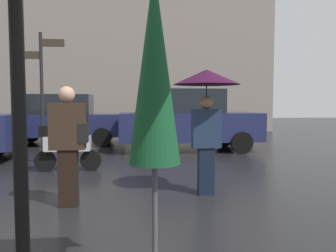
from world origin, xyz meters
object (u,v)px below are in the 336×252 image
(pedestrian_with_umbrella, at_px, (206,94))
(street_signpost, at_px, (42,85))
(parked_car_left, at_px, (187,120))
(folded_patio_umbrella_far, at_px, (154,91))
(pedestrian_with_bag, at_px, (69,139))
(parked_car_distant, at_px, (62,119))
(parked_scooter, at_px, (66,146))

(pedestrian_with_umbrella, relative_size, street_signpost, 0.63)
(parked_car_left, xyz_separation_m, street_signpost, (-3.91, -1.88, 0.96))
(parked_car_left, bearing_deg, street_signpost, 10.50)
(folded_patio_umbrella_far, distance_m, pedestrian_with_bag, 3.05)
(parked_car_distant, bearing_deg, parked_scooter, -91.47)
(pedestrian_with_umbrella, distance_m, parked_car_left, 5.17)
(street_signpost, bearing_deg, pedestrian_with_umbrella, -43.67)
(pedestrian_with_bag, distance_m, street_signpost, 3.96)
(pedestrian_with_bag, height_order, street_signpost, street_signpost)
(folded_patio_umbrella_far, height_order, pedestrian_with_bag, folded_patio_umbrella_far)
(parked_scooter, xyz_separation_m, parked_car_left, (3.18, 2.93, 0.42))
(folded_patio_umbrella_far, distance_m, street_signpost, 6.84)
(folded_patio_umbrella_far, bearing_deg, street_signpost, 109.86)
(pedestrian_with_bag, distance_m, parked_car_distant, 7.56)
(pedestrian_with_umbrella, distance_m, parked_scooter, 3.58)
(pedestrian_with_umbrella, bearing_deg, parked_car_left, -80.14)
(parked_car_left, bearing_deg, pedestrian_with_bag, 49.23)
(parked_scooter, height_order, parked_car_left, parked_car_left)
(parked_car_left, height_order, street_signpost, street_signpost)
(street_signpost, bearing_deg, pedestrian_with_bag, -70.55)
(parked_scooter, bearing_deg, parked_car_distant, 109.74)
(parked_scooter, distance_m, street_signpost, 1.88)
(parked_car_left, relative_size, parked_car_distant, 1.01)
(folded_patio_umbrella_far, height_order, parked_car_left, folded_patio_umbrella_far)
(street_signpost, bearing_deg, parked_car_distant, 94.59)
(parked_car_left, bearing_deg, parked_car_distant, -39.36)
(parked_scooter, relative_size, parked_car_distant, 0.33)
(folded_patio_umbrella_far, xyz_separation_m, pedestrian_with_umbrella, (1.05, 3.21, 0.08))
(folded_patio_umbrella_far, relative_size, street_signpost, 0.73)
(pedestrian_with_umbrella, height_order, parked_car_distant, pedestrian_with_umbrella)
(pedestrian_with_bag, bearing_deg, pedestrian_with_umbrella, -23.28)
(pedestrian_with_bag, xyz_separation_m, parked_scooter, (-0.54, 2.58, -0.42))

